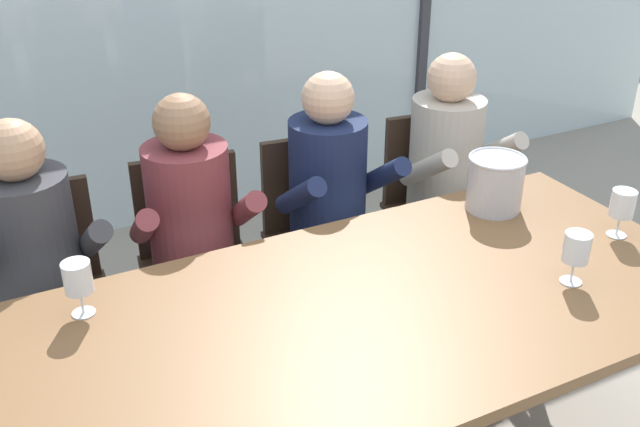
{
  "coord_description": "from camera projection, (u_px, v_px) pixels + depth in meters",
  "views": [
    {
      "loc": [
        -0.98,
        -1.57,
        2.01
      ],
      "look_at": [
        0.0,
        0.35,
        0.89
      ],
      "focal_mm": 41.51,
      "sensor_mm": 36.0,
      "label": 1
    }
  ],
  "objects": [
    {
      "name": "chair_left_of_center",
      "position": [
        194.0,
        250.0,
        2.98
      ],
      "size": [
        0.5,
        0.5,
        0.87
      ],
      "rotation": [
        0.0,
        0.0,
        -0.15
      ],
      "color": "#332319",
      "rests_on": "ground"
    },
    {
      "name": "person_navy_polo",
      "position": [
        337.0,
        199.0,
        3.01
      ],
      "size": [
        0.47,
        0.62,
        1.19
      ],
      "rotation": [
        0.0,
        0.0,
        0.03
      ],
      "color": "#192347",
      "rests_on": "ground"
    },
    {
      "name": "wine_glass_center_pour",
      "position": [
        622.0,
        205.0,
        2.55
      ],
      "size": [
        0.08,
        0.08,
        0.17
      ],
      "color": "silver",
      "rests_on": "dining_table"
    },
    {
      "name": "chair_near_curtain",
      "position": [
        46.0,
        285.0,
        2.76
      ],
      "size": [
        0.47,
        0.47,
        0.87
      ],
      "rotation": [
        0.0,
        0.0,
        -0.07
      ],
      "color": "#332319",
      "rests_on": "ground"
    },
    {
      "name": "chair_right_of_center",
      "position": [
        435.0,
        195.0,
        3.43
      ],
      "size": [
        0.49,
        0.49,
        0.87
      ],
      "rotation": [
        0.0,
        0.0,
        -0.12
      ],
      "color": "#332319",
      "rests_on": "ground"
    },
    {
      "name": "person_beige_jumper",
      "position": [
        455.0,
        172.0,
        3.24
      ],
      "size": [
        0.47,
        0.62,
        1.19
      ],
      "rotation": [
        0.0,
        0.0,
        0.04
      ],
      "color": "#B7AD9E",
      "rests_on": "ground"
    },
    {
      "name": "person_charcoal_jacket",
      "position": [
        39.0,
        267.0,
        2.54
      ],
      "size": [
        0.48,
        0.62,
        1.19
      ],
      "rotation": [
        0.0,
        0.0,
        0.05
      ],
      "color": "#38383D",
      "rests_on": "ground"
    },
    {
      "name": "wine_glass_near_bucket",
      "position": [
        78.0,
        280.0,
        2.13
      ],
      "size": [
        0.08,
        0.08,
        0.17
      ],
      "color": "silver",
      "rests_on": "dining_table"
    },
    {
      "name": "chair_center",
      "position": [
        318.0,
        225.0,
        3.18
      ],
      "size": [
        0.48,
        0.48,
        0.87
      ],
      "rotation": [
        0.0,
        0.0,
        -0.1
      ],
      "color": "#332319",
      "rests_on": "ground"
    },
    {
      "name": "ground",
      "position": [
        255.0,
        329.0,
        3.35
      ],
      "size": [
        14.0,
        14.0,
        0.0
      ],
      "primitive_type": "plane",
      "color": "#9E9384"
    },
    {
      "name": "person_maroon_top",
      "position": [
        195.0,
        231.0,
        2.76
      ],
      "size": [
        0.49,
        0.63,
        1.19
      ],
      "rotation": [
        0.0,
        0.0,
        -0.09
      ],
      "color": "brown",
      "rests_on": "ground"
    },
    {
      "name": "wine_glass_by_left_taster",
      "position": [
        577.0,
        248.0,
        2.28
      ],
      "size": [
        0.08,
        0.08,
        0.17
      ],
      "color": "silver",
      "rests_on": "dining_table"
    },
    {
      "name": "dining_table",
      "position": [
        372.0,
        324.0,
        2.25
      ],
      "size": [
        2.25,
        1.06,
        0.74
      ],
      "color": "brown",
      "rests_on": "ground"
    },
    {
      "name": "ice_bucket_primary",
      "position": [
        495.0,
        182.0,
        2.74
      ],
      "size": [
        0.21,
        0.21,
        0.21
      ],
      "color": "#B7B7BC",
      "rests_on": "dining_table"
    }
  ]
}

